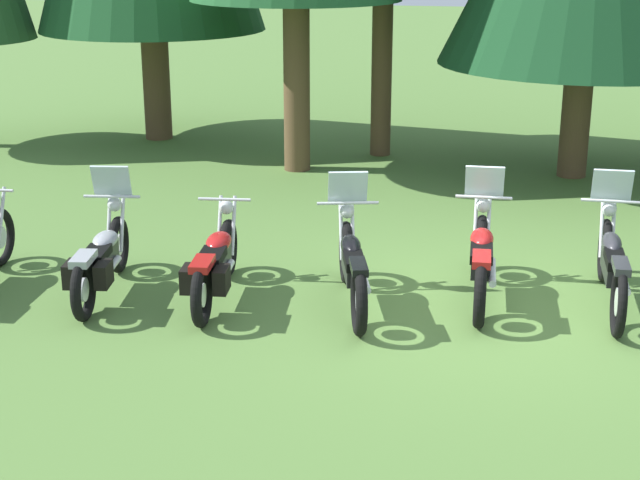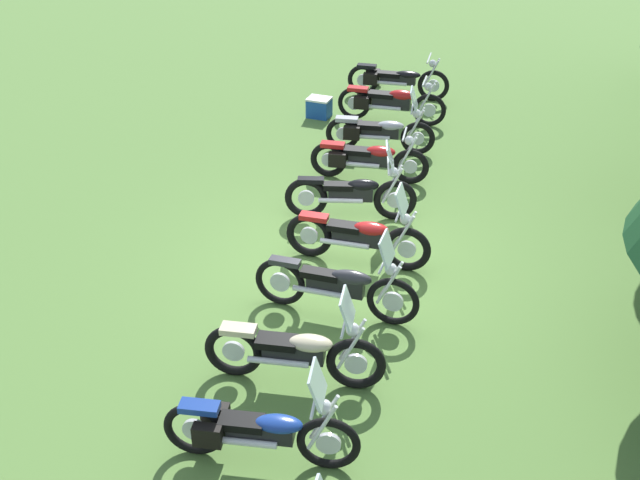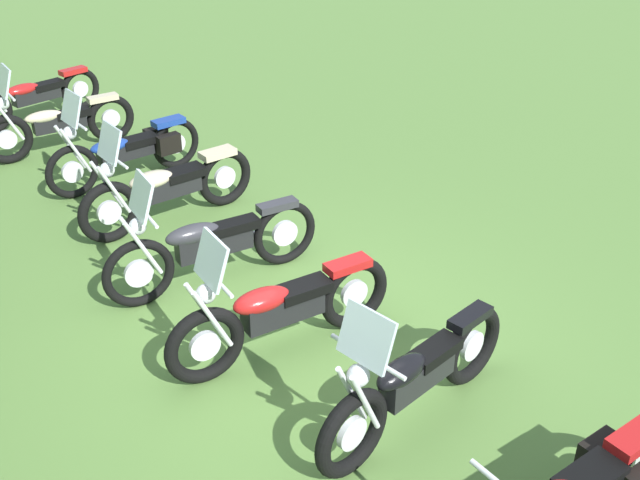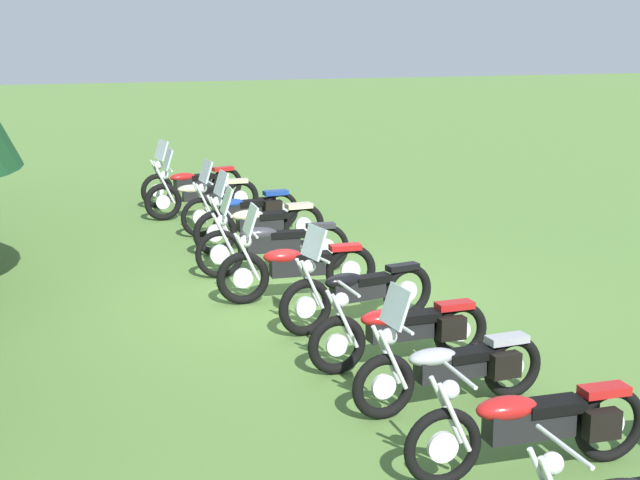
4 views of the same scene
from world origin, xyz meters
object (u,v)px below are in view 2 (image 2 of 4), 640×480
(picnic_cooler, at_px, (319,107))
(motorcycle_7, at_px, (296,351))
(motorcycle_2, at_px, (379,131))
(motorcycle_3, at_px, (367,158))
(motorcycle_5, at_px, (359,237))
(motorcycle_6, at_px, (338,285))
(motorcycle_1, at_px, (390,102))
(motorcycle_4, at_px, (353,194))
(dropped_helmet, at_px, (376,80))
(motorcycle_8, at_px, (258,429))
(motorcycle_0, at_px, (396,79))

(picnic_cooler, bearing_deg, motorcycle_7, 15.28)
(motorcycle_2, xyz_separation_m, motorcycle_3, (1.30, 0.09, -0.01))
(motorcycle_5, height_order, motorcycle_6, same)
(motorcycle_1, distance_m, motorcycle_5, 5.80)
(motorcycle_1, xyz_separation_m, motorcycle_4, (4.38, 0.36, -0.00))
(motorcycle_3, height_order, dropped_helmet, motorcycle_3)
(motorcycle_1, relative_size, motorcycle_7, 1.03)
(motorcycle_3, xyz_separation_m, motorcycle_5, (2.87, 0.61, 0.04))
(motorcycle_8, distance_m, dropped_helmet, 12.37)
(motorcycle_0, relative_size, motorcycle_4, 1.07)
(motorcycle_4, distance_m, motorcycle_5, 1.45)
(motorcycle_1, height_order, picnic_cooler, motorcycle_1)
(motorcycle_1, height_order, motorcycle_2, motorcycle_2)
(motorcycle_2, bearing_deg, motorcycle_5, -88.53)
(motorcycle_3, bearing_deg, picnic_cooler, 117.17)
(motorcycle_6, relative_size, dropped_helmet, 8.88)
(motorcycle_3, distance_m, motorcycle_7, 5.85)
(motorcycle_0, bearing_deg, motorcycle_2, -87.64)
(motorcycle_0, distance_m, motorcycle_6, 8.71)
(motorcycle_4, relative_size, picnic_cooler, 4.21)
(motorcycle_7, relative_size, dropped_helmet, 8.53)
(motorcycle_3, xyz_separation_m, dropped_helmet, (-5.04, -1.04, -0.30))
(motorcycle_1, xyz_separation_m, dropped_helmet, (-2.17, -0.81, -0.33))
(motorcycle_4, xyz_separation_m, motorcycle_6, (2.77, 0.54, 0.02))
(motorcycle_0, xyz_separation_m, motorcycle_1, (1.50, 0.19, 0.03))
(motorcycle_0, distance_m, motorcycle_1, 1.51)
(motorcycle_6, xyz_separation_m, dropped_helmet, (-9.32, -1.71, -0.35))
(dropped_helmet, bearing_deg, picnic_cooler, -17.40)
(motorcycle_0, height_order, motorcycle_1, motorcycle_0)
(motorcycle_6, height_order, motorcycle_7, motorcycle_7)
(motorcycle_0, height_order, motorcycle_5, motorcycle_5)
(dropped_helmet, bearing_deg, motorcycle_0, 42.42)
(motorcycle_2, height_order, motorcycle_6, motorcycle_6)
(picnic_cooler, bearing_deg, motorcycle_5, 22.92)
(motorcycle_1, bearing_deg, motorcycle_4, -88.31)
(motorcycle_0, height_order, motorcycle_4, motorcycle_4)
(motorcycle_3, bearing_deg, motorcycle_0, 89.86)
(motorcycle_4, relative_size, motorcycle_7, 0.96)
(motorcycle_3, height_order, picnic_cooler, motorcycle_3)
(motorcycle_2, distance_m, motorcycle_3, 1.30)
(motorcycle_5, xyz_separation_m, motorcycle_6, (1.40, 0.07, 0.01))
(motorcycle_3, distance_m, motorcycle_4, 1.51)
(motorcycle_2, relative_size, motorcycle_6, 0.91)
(motorcycle_3, xyz_separation_m, motorcycle_8, (7.21, 0.60, 0.02))
(motorcycle_3, xyz_separation_m, motorcycle_7, (5.82, 0.57, 0.04))
(picnic_cooler, height_order, dropped_helmet, picnic_cooler)
(motorcycle_0, xyz_separation_m, motorcycle_5, (7.24, 1.03, 0.03))
(motorcycle_0, distance_m, motorcycle_4, 5.90)
(motorcycle_0, relative_size, motorcycle_5, 1.03)
(motorcycle_8, bearing_deg, motorcycle_0, 86.18)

